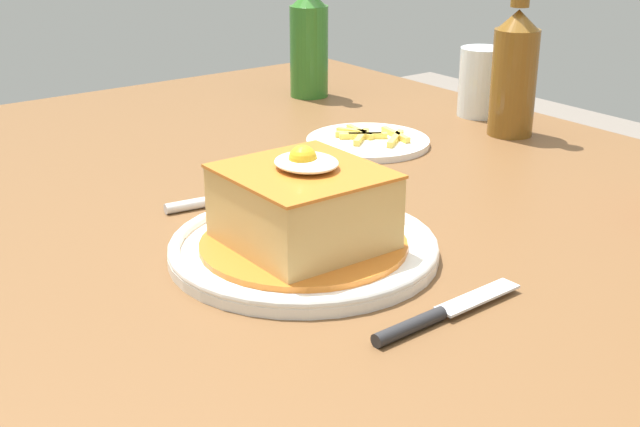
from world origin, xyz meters
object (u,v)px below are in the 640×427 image
drinking_glass (481,87)px  main_plate (303,248)px  knife (430,318)px  beer_bottle_green (309,37)px  beer_bottle_amber (515,66)px  fork (215,200)px  side_plate_fries (368,141)px

drinking_glass → main_plate: bearing=-62.9°
knife → beer_bottle_green: beer_bottle_green is taller
beer_bottle_green → beer_bottle_amber: bearing=14.4°
knife → drinking_glass: 0.69m
fork → beer_bottle_green: 0.54m
knife → drinking_glass: bearing=130.2°
main_plate → drinking_glass: bearing=117.1°
knife → beer_bottle_green: bearing=151.1°
side_plate_fries → main_plate: bearing=-49.1°
drinking_glass → side_plate_fries: bearing=-85.2°
beer_bottle_green → knife: bearing=-28.9°
main_plate → fork: (-0.17, 0.00, -0.00)m
knife → side_plate_fries: side_plate_fries is taller
side_plate_fries → knife: bearing=-34.0°
fork → drinking_glass: size_ratio=1.35×
fork → side_plate_fries: (-0.08, 0.29, -0.00)m
knife → drinking_glass: drinking_glass is taller
knife → beer_bottle_amber: (-0.34, 0.48, 0.09)m
main_plate → knife: 0.17m
main_plate → side_plate_fries: size_ratio=1.54×
beer_bottle_green → drinking_glass: beer_bottle_green is taller
beer_bottle_green → drinking_glass: (0.26, 0.14, -0.05)m
fork → side_plate_fries: 0.30m
fork → beer_bottle_amber: (0.00, 0.49, 0.09)m
main_plate → beer_bottle_amber: bearing=109.3°
beer_bottle_amber → fork: bearing=-90.3°
beer_bottle_amber → drinking_glass: beer_bottle_amber is taller
main_plate → fork: bearing=179.5°
fork → drinking_glass: (-0.10, 0.53, 0.04)m
fork → side_plate_fries: size_ratio=0.83×
fork → knife: 0.35m
beer_bottle_amber → side_plate_fries: (-0.08, -0.20, -0.09)m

